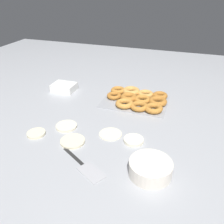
{
  "coord_description": "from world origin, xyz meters",
  "views": [
    {
      "loc": [
        -0.39,
        0.88,
        0.62
      ],
      "look_at": [
        -0.06,
        -0.1,
        0.04
      ],
      "focal_mm": 38.0,
      "sensor_mm": 36.0,
      "label": 1
    }
  ],
  "objects_px": {
    "pancake_4": "(134,140)",
    "batter_bowl": "(150,168)",
    "pancake_1": "(36,133)",
    "pancake_2": "(73,141)",
    "pancake_0": "(111,134)",
    "spatula": "(87,168)",
    "pancake_3": "(66,126)",
    "container_stack": "(64,87)",
    "donut_tray": "(137,99)"
  },
  "relations": [
    {
      "from": "pancake_1",
      "to": "container_stack",
      "type": "relative_size",
      "value": 0.59
    },
    {
      "from": "donut_tray",
      "to": "container_stack",
      "type": "bearing_deg",
      "value": -0.52
    },
    {
      "from": "pancake_4",
      "to": "pancake_2",
      "type": "bearing_deg",
      "value": 19.68
    },
    {
      "from": "batter_bowl",
      "to": "spatula",
      "type": "height_order",
      "value": "batter_bowl"
    },
    {
      "from": "pancake_4",
      "to": "pancake_3",
      "type": "bearing_deg",
      "value": -1.48
    },
    {
      "from": "pancake_2",
      "to": "pancake_4",
      "type": "distance_m",
      "value": 0.27
    },
    {
      "from": "container_stack",
      "to": "donut_tray",
      "type": "bearing_deg",
      "value": 179.48
    },
    {
      "from": "pancake_0",
      "to": "batter_bowl",
      "type": "xyz_separation_m",
      "value": [
        -0.22,
        0.19,
        0.02
      ]
    },
    {
      "from": "donut_tray",
      "to": "pancake_3",
      "type": "bearing_deg",
      "value": 55.3
    },
    {
      "from": "pancake_1",
      "to": "pancake_4",
      "type": "xyz_separation_m",
      "value": [
        -0.44,
        -0.09,
        0.0
      ]
    },
    {
      "from": "pancake_0",
      "to": "pancake_4",
      "type": "relative_size",
      "value": 1.19
    },
    {
      "from": "donut_tray",
      "to": "pancake_2",
      "type": "bearing_deg",
      "value": 69.59
    },
    {
      "from": "pancake_0",
      "to": "pancake_3",
      "type": "relative_size",
      "value": 1.04
    },
    {
      "from": "pancake_1",
      "to": "spatula",
      "type": "bearing_deg",
      "value": 157.05
    },
    {
      "from": "pancake_0",
      "to": "pancake_3",
      "type": "distance_m",
      "value": 0.22
    },
    {
      "from": "pancake_2",
      "to": "pancake_4",
      "type": "height_order",
      "value": "pancake_4"
    },
    {
      "from": "pancake_3",
      "to": "pancake_4",
      "type": "relative_size",
      "value": 1.14
    },
    {
      "from": "donut_tray",
      "to": "container_stack",
      "type": "distance_m",
      "value": 0.48
    },
    {
      "from": "pancake_4",
      "to": "batter_bowl",
      "type": "height_order",
      "value": "batter_bowl"
    },
    {
      "from": "pancake_2",
      "to": "pancake_4",
      "type": "bearing_deg",
      "value": -160.32
    },
    {
      "from": "pancake_0",
      "to": "pancake_4",
      "type": "distance_m",
      "value": 0.11
    },
    {
      "from": "pancake_3",
      "to": "donut_tray",
      "type": "xyz_separation_m",
      "value": [
        -0.26,
        -0.37,
        0.01
      ]
    },
    {
      "from": "pancake_0",
      "to": "pancake_4",
      "type": "bearing_deg",
      "value": 170.65
    },
    {
      "from": "batter_bowl",
      "to": "pancake_2",
      "type": "bearing_deg",
      "value": -13.15
    },
    {
      "from": "pancake_3",
      "to": "pancake_0",
      "type": "bearing_deg",
      "value": -177.4
    },
    {
      "from": "pancake_1",
      "to": "pancake_2",
      "type": "bearing_deg",
      "value": -179.92
    },
    {
      "from": "pancake_1",
      "to": "spatula",
      "type": "height_order",
      "value": "pancake_1"
    },
    {
      "from": "pancake_0",
      "to": "pancake_2",
      "type": "height_order",
      "value": "pancake_2"
    },
    {
      "from": "pancake_1",
      "to": "container_stack",
      "type": "height_order",
      "value": "container_stack"
    },
    {
      "from": "pancake_0",
      "to": "spatula",
      "type": "distance_m",
      "value": 0.24
    },
    {
      "from": "pancake_4",
      "to": "pancake_1",
      "type": "bearing_deg",
      "value": 11.66
    },
    {
      "from": "pancake_1",
      "to": "batter_bowl",
      "type": "bearing_deg",
      "value": 171.3
    },
    {
      "from": "pancake_2",
      "to": "pancake_3",
      "type": "xyz_separation_m",
      "value": [
        0.08,
        -0.1,
        0.0
      ]
    },
    {
      "from": "pancake_2",
      "to": "batter_bowl",
      "type": "bearing_deg",
      "value": 166.85
    },
    {
      "from": "pancake_3",
      "to": "donut_tray",
      "type": "height_order",
      "value": "donut_tray"
    },
    {
      "from": "pancake_2",
      "to": "donut_tray",
      "type": "distance_m",
      "value": 0.5
    },
    {
      "from": "pancake_2",
      "to": "donut_tray",
      "type": "bearing_deg",
      "value": -110.41
    },
    {
      "from": "pancake_2",
      "to": "spatula",
      "type": "distance_m",
      "value": 0.18
    },
    {
      "from": "pancake_3",
      "to": "spatula",
      "type": "xyz_separation_m",
      "value": [
        -0.21,
        0.23,
        -0.0
      ]
    },
    {
      "from": "donut_tray",
      "to": "container_stack",
      "type": "xyz_separation_m",
      "value": [
        0.48,
        -0.0,
        0.0
      ]
    },
    {
      "from": "spatula",
      "to": "pancake_3",
      "type": "bearing_deg",
      "value": 162.89
    },
    {
      "from": "donut_tray",
      "to": "batter_bowl",
      "type": "height_order",
      "value": "batter_bowl"
    },
    {
      "from": "pancake_0",
      "to": "pancake_3",
      "type": "height_order",
      "value": "pancake_3"
    },
    {
      "from": "batter_bowl",
      "to": "container_stack",
      "type": "relative_size",
      "value": 1.1
    },
    {
      "from": "donut_tray",
      "to": "spatula",
      "type": "relative_size",
      "value": 1.63
    },
    {
      "from": "pancake_2",
      "to": "batter_bowl",
      "type": "xyz_separation_m",
      "value": [
        -0.36,
        0.08,
        0.02
      ]
    },
    {
      "from": "spatula",
      "to": "pancake_4",
      "type": "bearing_deg",
      "value": 91.52
    },
    {
      "from": "batter_bowl",
      "to": "container_stack",
      "type": "bearing_deg",
      "value": -40.43
    },
    {
      "from": "pancake_1",
      "to": "pancake_2",
      "type": "distance_m",
      "value": 0.19
    },
    {
      "from": "pancake_0",
      "to": "spatula",
      "type": "height_order",
      "value": "pancake_0"
    }
  ]
}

